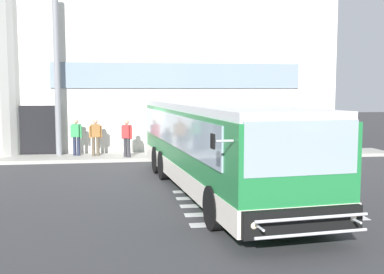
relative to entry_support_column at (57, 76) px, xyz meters
name	(u,v)px	position (x,y,z in m)	size (l,w,h in m)	color
ground_plane	(171,178)	(4.58, -5.40, -3.76)	(80.00, 90.00, 0.02)	#353538
bay_paint_stripes	(259,203)	(6.58, -9.60, -3.75)	(4.40, 3.96, 0.01)	silver
terminal_building	(139,73)	(3.91, 6.16, 0.35)	(19.77, 13.80, 8.21)	silver
boarding_curb	(161,157)	(4.58, -0.60, -3.68)	(21.97, 2.00, 0.15)	#9E9B93
entry_support_column	(57,76)	(0.00, 0.00, 0.00)	(0.28, 0.28, 7.20)	slate
bus_main_foreground	(216,149)	(5.70, -7.97, -2.42)	(3.67, 11.80, 2.70)	#1E7238
passenger_near_column	(76,135)	(0.80, -0.23, -2.67)	(0.54, 0.37, 1.68)	#1E2338
passenger_by_doorway	(95,135)	(1.66, -0.42, -2.64)	(0.58, 0.44, 1.68)	#4C4233
passenger_at_curb_edge	(127,136)	(3.06, -1.11, -2.67)	(0.48, 0.41, 1.68)	#2D2D33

